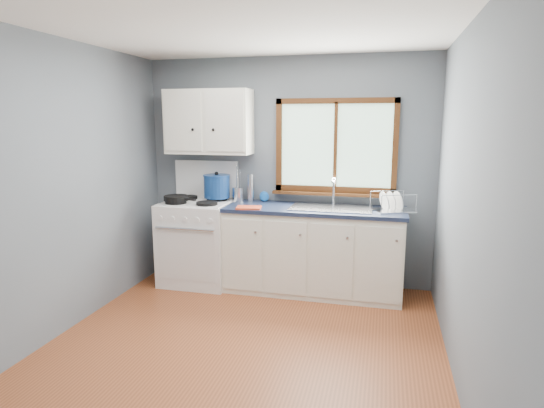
% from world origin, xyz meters
% --- Properties ---
extents(floor, '(3.20, 3.60, 0.02)m').
position_xyz_m(floor, '(0.00, 0.00, -0.01)').
color(floor, brown).
rests_on(floor, ground).
extents(ceiling, '(3.20, 3.60, 0.02)m').
position_xyz_m(ceiling, '(0.00, 0.00, 2.51)').
color(ceiling, white).
rests_on(ceiling, wall_back).
extents(wall_back, '(3.20, 0.02, 2.50)m').
position_xyz_m(wall_back, '(0.00, 1.81, 1.25)').
color(wall_back, slate).
rests_on(wall_back, ground).
extents(wall_front, '(3.20, 0.02, 2.50)m').
position_xyz_m(wall_front, '(0.00, -1.81, 1.25)').
color(wall_front, slate).
rests_on(wall_front, ground).
extents(wall_left, '(0.02, 3.60, 2.50)m').
position_xyz_m(wall_left, '(-1.61, 0.00, 1.25)').
color(wall_left, slate).
rests_on(wall_left, ground).
extents(wall_right, '(0.02, 3.60, 2.50)m').
position_xyz_m(wall_right, '(1.61, 0.00, 1.25)').
color(wall_right, slate).
rests_on(wall_right, ground).
extents(gas_range, '(0.76, 0.69, 1.36)m').
position_xyz_m(gas_range, '(-0.95, 1.47, 0.49)').
color(gas_range, white).
rests_on(gas_range, floor).
extents(base_cabinets, '(1.85, 0.60, 0.88)m').
position_xyz_m(base_cabinets, '(0.36, 1.49, 0.41)').
color(base_cabinets, white).
rests_on(base_cabinets, floor).
extents(countertop, '(1.89, 0.64, 0.04)m').
position_xyz_m(countertop, '(0.36, 1.49, 0.90)').
color(countertop, '#141C31').
rests_on(countertop, base_cabinets).
extents(sink, '(0.84, 0.46, 0.44)m').
position_xyz_m(sink, '(0.54, 1.49, 0.86)').
color(sink, silver).
rests_on(sink, countertop).
extents(window, '(1.36, 0.10, 1.03)m').
position_xyz_m(window, '(0.54, 1.77, 1.48)').
color(window, '#9EC6A8').
rests_on(window, wall_back).
extents(upper_cabinets, '(0.95, 0.35, 0.70)m').
position_xyz_m(upper_cabinets, '(-0.85, 1.63, 1.80)').
color(upper_cabinets, white).
rests_on(upper_cabinets, wall_back).
extents(skillet, '(0.42, 0.33, 0.05)m').
position_xyz_m(skillet, '(-1.13, 1.32, 0.99)').
color(skillet, black).
rests_on(skillet, gas_range).
extents(stockpot, '(0.35, 0.35, 0.29)m').
position_xyz_m(stockpot, '(-0.76, 1.61, 1.09)').
color(stockpot, navy).
rests_on(stockpot, gas_range).
extents(utensil_crock, '(0.14, 0.14, 0.40)m').
position_xyz_m(utensil_crock, '(-0.53, 1.64, 1.00)').
color(utensil_crock, silver).
rests_on(utensil_crock, countertop).
extents(thermos, '(0.08, 0.08, 0.31)m').
position_xyz_m(thermos, '(-0.39, 1.69, 1.07)').
color(thermos, silver).
rests_on(thermos, countertop).
extents(soap_bottle, '(0.14, 0.14, 0.28)m').
position_xyz_m(soap_bottle, '(-0.23, 1.69, 1.06)').
color(soap_bottle, blue).
rests_on(soap_bottle, countertop).
extents(dish_towel, '(0.28, 0.22, 0.02)m').
position_xyz_m(dish_towel, '(-0.29, 1.27, 0.93)').
color(dish_towel, '#C94122').
rests_on(dish_towel, countertop).
extents(dish_rack, '(0.47, 0.43, 0.20)m').
position_xyz_m(dish_rack, '(1.14, 1.50, 0.97)').
color(dish_rack, silver).
rests_on(dish_rack, countertop).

